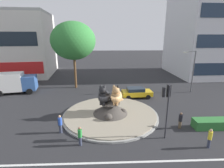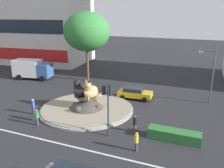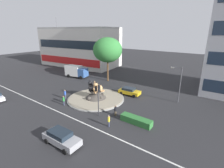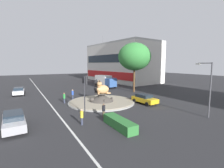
{
  "view_description": "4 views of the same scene",
  "coord_description": "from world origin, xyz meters",
  "px_view_note": "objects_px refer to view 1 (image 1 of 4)",
  "views": [
    {
      "loc": [
        -0.5,
        -17.48,
        8.74
      ],
      "look_at": [
        0.25,
        1.53,
        3.22
      ],
      "focal_mm": 27.54,
      "sensor_mm": 36.0,
      "label": 1
    },
    {
      "loc": [
        12.41,
        -22.36,
        10.69
      ],
      "look_at": [
        2.31,
        1.9,
        2.78
      ],
      "focal_mm": 38.79,
      "sensor_mm": 36.0,
      "label": 2
    },
    {
      "loc": [
        19.55,
        -21.24,
        12.25
      ],
      "look_at": [
        1.44,
        3.12,
        2.42
      ],
      "focal_mm": 26.63,
      "sensor_mm": 36.0,
      "label": 3
    },
    {
      "loc": [
        23.12,
        -11.28,
        6.22
      ],
      "look_at": [
        1.81,
        0.91,
        3.16
      ],
      "focal_mm": 26.16,
      "sensor_mm": 36.0,
      "label": 4
    }
  ],
  "objects_px": {
    "broadleaf_tree_behind_island": "(73,41)",
    "parked_car_right": "(137,92)",
    "pedestrian_green_shirt": "(80,136)",
    "office_tower": "(221,2)",
    "pedestrian_yellow_shirt": "(210,138)",
    "streetlight_arm": "(192,69)",
    "pedestrian_black_shirt": "(180,120)",
    "delivery_box_truck": "(14,82)",
    "cat_statue_black": "(104,96)",
    "cat_statue_calico": "(116,96)",
    "traffic_light_mast": "(167,100)",
    "pedestrian_blue_shirt": "(60,124)"
  },
  "relations": [
    {
      "from": "cat_statue_black",
      "to": "cat_statue_calico",
      "type": "relative_size",
      "value": 1.04
    },
    {
      "from": "cat_statue_calico",
      "to": "streetlight_arm",
      "type": "bearing_deg",
      "value": 133.41
    },
    {
      "from": "cat_statue_calico",
      "to": "streetlight_arm",
      "type": "relative_size",
      "value": 0.35
    },
    {
      "from": "parked_car_right",
      "to": "delivery_box_truck",
      "type": "xyz_separation_m",
      "value": [
        -18.42,
        2.66,
        0.93
      ]
    },
    {
      "from": "parked_car_right",
      "to": "delivery_box_truck",
      "type": "height_order",
      "value": "delivery_box_truck"
    },
    {
      "from": "broadleaf_tree_behind_island",
      "to": "pedestrian_black_shirt",
      "type": "xyz_separation_m",
      "value": [
        12.15,
        -13.69,
        -6.88
      ]
    },
    {
      "from": "office_tower",
      "to": "cat_statue_calico",
      "type": "bearing_deg",
      "value": -140.27
    },
    {
      "from": "traffic_light_mast",
      "to": "parked_car_right",
      "type": "relative_size",
      "value": 1.11
    },
    {
      "from": "cat_statue_black",
      "to": "pedestrian_black_shirt",
      "type": "relative_size",
      "value": 1.42
    },
    {
      "from": "pedestrian_yellow_shirt",
      "to": "pedestrian_green_shirt",
      "type": "height_order",
      "value": "pedestrian_green_shirt"
    },
    {
      "from": "cat_statue_calico",
      "to": "pedestrian_black_shirt",
      "type": "distance_m",
      "value": 6.75
    },
    {
      "from": "cat_statue_calico",
      "to": "pedestrian_black_shirt",
      "type": "xyz_separation_m",
      "value": [
        5.97,
        -2.77,
        -1.51
      ]
    },
    {
      "from": "pedestrian_yellow_shirt",
      "to": "parked_car_right",
      "type": "bearing_deg",
      "value": -94.35
    },
    {
      "from": "cat_statue_calico",
      "to": "traffic_light_mast",
      "type": "distance_m",
      "value": 5.89
    },
    {
      "from": "cat_statue_black",
      "to": "pedestrian_blue_shirt",
      "type": "relative_size",
      "value": 1.32
    },
    {
      "from": "cat_statue_black",
      "to": "pedestrian_yellow_shirt",
      "type": "bearing_deg",
      "value": 72.55
    },
    {
      "from": "broadleaf_tree_behind_island",
      "to": "streetlight_arm",
      "type": "distance_m",
      "value": 18.83
    },
    {
      "from": "streetlight_arm",
      "to": "pedestrian_black_shirt",
      "type": "bearing_deg",
      "value": 57.1
    },
    {
      "from": "pedestrian_blue_shirt",
      "to": "pedestrian_green_shirt",
      "type": "distance_m",
      "value": 2.83
    },
    {
      "from": "traffic_light_mast",
      "to": "pedestrian_blue_shirt",
      "type": "xyz_separation_m",
      "value": [
        -9.23,
        1.1,
        -2.59
      ]
    },
    {
      "from": "pedestrian_green_shirt",
      "to": "delivery_box_truck",
      "type": "xyz_separation_m",
      "value": [
        -11.9,
        13.49,
        0.81
      ]
    },
    {
      "from": "office_tower",
      "to": "pedestrian_yellow_shirt",
      "type": "height_order",
      "value": "office_tower"
    },
    {
      "from": "pedestrian_green_shirt",
      "to": "delivery_box_truck",
      "type": "distance_m",
      "value": 18.01
    },
    {
      "from": "pedestrian_yellow_shirt",
      "to": "pedestrian_green_shirt",
      "type": "xyz_separation_m",
      "value": [
        -10.28,
        0.71,
        -0.01
      ]
    },
    {
      "from": "pedestrian_blue_shirt",
      "to": "parked_car_right",
      "type": "distance_m",
      "value": 12.35
    },
    {
      "from": "traffic_light_mast",
      "to": "parked_car_right",
      "type": "distance_m",
      "value": 10.38
    },
    {
      "from": "pedestrian_black_shirt",
      "to": "parked_car_right",
      "type": "relative_size",
      "value": 0.38
    },
    {
      "from": "traffic_light_mast",
      "to": "parked_car_right",
      "type": "xyz_separation_m",
      "value": [
        -0.65,
        9.99,
        -2.75
      ]
    },
    {
      "from": "pedestrian_yellow_shirt",
      "to": "parked_car_right",
      "type": "xyz_separation_m",
      "value": [
        -3.76,
        11.54,
        -0.12
      ]
    },
    {
      "from": "broadleaf_tree_behind_island",
      "to": "streetlight_arm",
      "type": "bearing_deg",
      "value": -10.12
    },
    {
      "from": "streetlight_arm",
      "to": "parked_car_right",
      "type": "relative_size",
      "value": 1.47
    },
    {
      "from": "pedestrian_blue_shirt",
      "to": "office_tower",
      "type": "bearing_deg",
      "value": 92.05
    },
    {
      "from": "broadleaf_tree_behind_island",
      "to": "pedestrian_black_shirt",
      "type": "relative_size",
      "value": 6.56
    },
    {
      "from": "delivery_box_truck",
      "to": "pedestrian_green_shirt",
      "type": "bearing_deg",
      "value": -59.6
    },
    {
      "from": "cat_statue_black",
      "to": "pedestrian_green_shirt",
      "type": "relative_size",
      "value": 1.39
    },
    {
      "from": "cat_statue_black",
      "to": "office_tower",
      "type": "distance_m",
      "value": 34.22
    },
    {
      "from": "broadleaf_tree_behind_island",
      "to": "parked_car_right",
      "type": "bearing_deg",
      "value": -28.67
    },
    {
      "from": "pedestrian_black_shirt",
      "to": "delivery_box_truck",
      "type": "bearing_deg",
      "value": 45.46
    },
    {
      "from": "streetlight_arm",
      "to": "parked_car_right",
      "type": "distance_m",
      "value": 9.36
    },
    {
      "from": "cat_statue_black",
      "to": "pedestrian_blue_shirt",
      "type": "height_order",
      "value": "cat_statue_black"
    },
    {
      "from": "cat_statue_calico",
      "to": "streetlight_arm",
      "type": "xyz_separation_m",
      "value": [
        11.93,
        7.68,
        1.37
      ]
    },
    {
      "from": "broadleaf_tree_behind_island",
      "to": "delivery_box_truck",
      "type": "xyz_separation_m",
      "value": [
        -8.97,
        -2.5,
        -6.04
      ]
    },
    {
      "from": "cat_statue_black",
      "to": "pedestrian_blue_shirt",
      "type": "distance_m",
      "value": 5.32
    },
    {
      "from": "office_tower",
      "to": "pedestrian_green_shirt",
      "type": "xyz_separation_m",
      "value": [
        -26.21,
        -25.62,
        -14.24
      ]
    },
    {
      "from": "office_tower",
      "to": "delivery_box_truck",
      "type": "distance_m",
      "value": 42.19
    },
    {
      "from": "streetlight_arm",
      "to": "pedestrian_yellow_shirt",
      "type": "distance_m",
      "value": 14.62
    },
    {
      "from": "broadleaf_tree_behind_island",
      "to": "pedestrian_black_shirt",
      "type": "bearing_deg",
      "value": -48.4
    },
    {
      "from": "broadleaf_tree_behind_island",
      "to": "pedestrian_yellow_shirt",
      "type": "distance_m",
      "value": 22.37
    },
    {
      "from": "broadleaf_tree_behind_island",
      "to": "delivery_box_truck",
      "type": "bearing_deg",
      "value": -164.4
    },
    {
      "from": "pedestrian_green_shirt",
      "to": "parked_car_right",
      "type": "height_order",
      "value": "pedestrian_green_shirt"
    }
  ]
}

